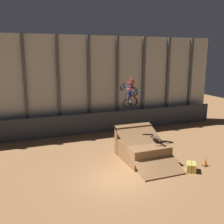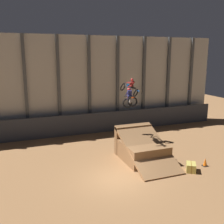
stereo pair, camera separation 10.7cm
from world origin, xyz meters
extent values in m
plane|color=#996B42|center=(0.00, 0.00, 0.00)|extent=(60.00, 60.00, 0.00)
cube|color=beige|center=(0.00, 11.34, 4.78)|extent=(32.00, 0.12, 9.56)
cube|color=#4C5156|center=(-4.56, 11.14, 4.78)|extent=(0.28, 0.28, 9.56)
cube|color=#4C5156|center=(-1.52, 11.14, 4.78)|extent=(0.28, 0.28, 9.56)
cube|color=#4C5156|center=(1.52, 11.14, 4.78)|extent=(0.28, 0.28, 9.56)
cube|color=#4C5156|center=(4.56, 11.14, 4.78)|extent=(0.28, 0.28, 9.56)
cube|color=#4C5156|center=(7.60, 11.14, 4.78)|extent=(0.28, 0.28, 9.56)
cube|color=#4C5156|center=(10.64, 11.14, 4.78)|extent=(0.28, 0.28, 9.56)
cube|color=#4C5156|center=(13.68, 11.14, 4.78)|extent=(0.28, 0.28, 9.56)
cube|color=#383D47|center=(0.00, 10.24, 1.02)|extent=(31.36, 0.20, 2.04)
cube|color=olive|center=(3.04, 2.47, 0.67)|extent=(2.96, 3.59, 1.33)
cube|color=olive|center=(3.04, 4.02, 1.11)|extent=(3.02, 0.50, 2.22)
cube|color=#996B42|center=(3.04, 1.70, 1.11)|extent=(3.02, 5.20, 2.41)
torus|color=black|center=(2.34, 3.67, 4.12)|extent=(0.77, 0.41, 0.73)
torus|color=black|center=(2.13, 2.34, 4.49)|extent=(0.77, 0.41, 0.73)
cube|color=#B7B7BC|center=(2.23, 2.99, 4.43)|extent=(0.27, 0.60, 0.41)
cube|color=#E54C19|center=(2.27, 3.20, 4.58)|extent=(0.27, 0.51, 0.35)
cube|color=black|center=(2.21, 2.83, 4.71)|extent=(0.25, 0.59, 0.26)
cube|color=#E54C19|center=(2.12, 2.31, 4.77)|extent=(0.20, 0.38, 0.15)
cylinder|color=#B7B7BC|center=(2.32, 3.56, 4.40)|extent=(0.11, 0.38, 0.47)
cylinder|color=black|center=(2.33, 3.59, 4.64)|extent=(0.66, 0.11, 0.04)
cube|color=navy|center=(2.25, 3.09, 4.92)|extent=(0.31, 0.24, 0.51)
sphere|color=red|center=(2.28, 3.27, 5.21)|extent=(0.31, 0.36, 0.32)
cylinder|color=navy|center=(2.13, 3.10, 4.66)|extent=(0.16, 0.37, 0.39)
cylinder|color=navy|center=(2.36, 3.06, 4.66)|extent=(0.16, 0.37, 0.39)
cylinder|color=navy|center=(2.13, 3.35, 4.88)|extent=(0.15, 0.48, 0.37)
cylinder|color=navy|center=(2.44, 3.30, 4.88)|extent=(0.15, 0.48, 0.37)
torus|color=black|center=(3.62, 7.56, 4.85)|extent=(0.78, 0.69, 0.73)
torus|color=black|center=(4.41, 6.48, 4.42)|extent=(0.78, 0.69, 0.73)
cube|color=#B7B7BC|center=(4.06, 6.95, 4.73)|extent=(0.49, 0.58, 0.43)
cube|color=blue|center=(4.01, 7.04, 4.98)|extent=(0.45, 0.52, 0.36)
cube|color=black|center=(4.23, 6.72, 4.87)|extent=(0.46, 0.56, 0.29)
cube|color=blue|center=(4.51, 6.34, 4.64)|extent=(0.32, 0.37, 0.17)
cylinder|color=#B7B7BC|center=(3.77, 7.36, 5.02)|extent=(0.10, 0.11, 0.55)
cylinder|color=black|center=(3.83, 7.27, 5.24)|extent=(0.64, 0.24, 0.04)
cube|color=maroon|center=(4.17, 6.81, 5.20)|extent=(0.48, 0.52, 0.51)
sphere|color=red|center=(4.17, 6.80, 5.54)|extent=(0.40, 0.42, 0.33)
cylinder|color=maroon|center=(3.99, 6.85, 4.97)|extent=(0.34, 0.42, 0.23)
cylinder|color=maroon|center=(4.19, 6.99, 4.97)|extent=(0.34, 0.42, 0.23)
cylinder|color=maroon|center=(3.91, 6.89, 5.29)|extent=(0.37, 0.47, 0.10)
cylinder|color=maroon|center=(4.17, 7.08, 5.29)|extent=(0.37, 0.47, 0.10)
cube|color=black|center=(6.65, -0.26, 0.01)|extent=(0.36, 0.36, 0.03)
cone|color=orange|center=(6.65, -0.26, 0.31)|extent=(0.28, 0.28, 0.55)
cube|color=#CCB751|center=(5.18, -0.60, 0.28)|extent=(1.00, 1.08, 0.56)
cube|color=#996623|center=(5.18, -0.60, 0.28)|extent=(0.55, 0.77, 0.57)
camera|label=1|loc=(-5.74, -14.02, 7.71)|focal=42.00mm
camera|label=2|loc=(-5.64, -14.06, 7.71)|focal=42.00mm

